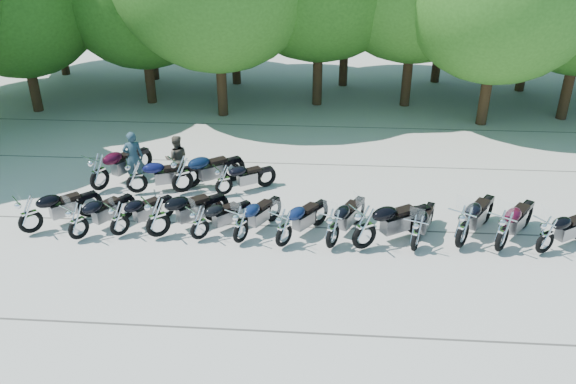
# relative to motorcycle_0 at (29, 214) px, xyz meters

# --- Properties ---
(ground) EXTENTS (90.00, 90.00, 0.00)m
(ground) POSITION_rel_motorcycle_0_xyz_m (7.03, -0.57, -0.65)
(ground) COLOR #9F9A90
(ground) RESTS_ON ground
(motorcycle_0) EXTENTS (2.16, 2.10, 1.31)m
(motorcycle_0) POSITION_rel_motorcycle_0_xyz_m (0.00, 0.00, 0.00)
(motorcycle_0) COLOR black
(motorcycle_0) RESTS_ON ground
(motorcycle_1) EXTENTS (1.74, 2.19, 1.23)m
(motorcycle_1) POSITION_rel_motorcycle_0_xyz_m (1.44, -0.22, -0.04)
(motorcycle_1) COLOR black
(motorcycle_1) RESTS_ON ground
(motorcycle_2) EXTENTS (1.80, 1.99, 1.17)m
(motorcycle_2) POSITION_rel_motorcycle_0_xyz_m (2.48, 0.05, -0.07)
(motorcycle_2) COLOR black
(motorcycle_2) RESTS_ON ground
(motorcycle_3) EXTENTS (2.39, 2.13, 1.39)m
(motorcycle_3) POSITION_rel_motorcycle_0_xyz_m (3.56, 0.03, 0.04)
(motorcycle_3) COLOR black
(motorcycle_3) RESTS_ON ground
(motorcycle_4) EXTENTS (1.87, 1.88, 1.15)m
(motorcycle_4) POSITION_rel_motorcycle_0_xyz_m (4.71, 0.00, -0.08)
(motorcycle_4) COLOR black
(motorcycle_4) RESTS_ON ground
(motorcycle_5) EXTENTS (1.61, 2.19, 1.21)m
(motorcycle_5) POSITION_rel_motorcycle_0_xyz_m (5.83, -0.08, -0.05)
(motorcycle_5) COLOR #0E1C40
(motorcycle_5) RESTS_ON ground
(motorcycle_6) EXTENTS (1.82, 2.20, 1.25)m
(motorcycle_6) POSITION_rel_motorcycle_0_xyz_m (7.00, -0.20, -0.03)
(motorcycle_6) COLOR #0E1A3E
(motorcycle_6) RESTS_ON ground
(motorcycle_7) EXTENTS (1.63, 2.37, 1.30)m
(motorcycle_7) POSITION_rel_motorcycle_0_xyz_m (8.28, -0.17, -0.01)
(motorcycle_7) COLOR black
(motorcycle_7) RESTS_ON ground
(motorcycle_8) EXTENTS (2.59, 2.03, 1.45)m
(motorcycle_8) POSITION_rel_motorcycle_0_xyz_m (9.11, -0.19, 0.07)
(motorcycle_8) COLOR black
(motorcycle_8) RESTS_ON ground
(motorcycle_9) EXTENTS (1.36, 2.17, 1.18)m
(motorcycle_9) POSITION_rel_motorcycle_0_xyz_m (10.45, -0.15, -0.06)
(motorcycle_9) COLOR black
(motorcycle_9) RESTS_ON ground
(motorcycle_10) EXTENTS (1.98, 2.47, 1.39)m
(motorcycle_10) POSITION_rel_motorcycle_0_xyz_m (11.68, 0.07, 0.04)
(motorcycle_10) COLOR black
(motorcycle_10) RESTS_ON ground
(motorcycle_11) EXTENTS (2.01, 2.37, 1.36)m
(motorcycle_11) POSITION_rel_motorcycle_0_xyz_m (12.67, -0.04, 0.03)
(motorcycle_11) COLOR #3D0819
(motorcycle_11) RESTS_ON ground
(motorcycle_12) EXTENTS (2.20, 1.75, 1.24)m
(motorcycle_12) POSITION_rel_motorcycle_0_xyz_m (13.76, -0.07, -0.04)
(motorcycle_12) COLOR black
(motorcycle_12) RESTS_ON ground
(motorcycle_13) EXTENTS (1.90, 2.61, 1.44)m
(motorcycle_13) POSITION_rel_motorcycle_0_xyz_m (0.90, 2.75, 0.07)
(motorcycle_13) COLOR #37071A
(motorcycle_13) RESTS_ON ground
(motorcycle_14) EXTENTS (2.39, 1.49, 1.30)m
(motorcycle_14) POSITION_rel_motorcycle_0_xyz_m (2.15, 2.63, -0.00)
(motorcycle_14) COLOR #0D103C
(motorcycle_14) RESTS_ON ground
(motorcycle_15) EXTENTS (2.47, 2.15, 1.43)m
(motorcycle_15) POSITION_rel_motorcycle_0_xyz_m (3.57, 2.77, 0.06)
(motorcycle_15) COLOR #0B1833
(motorcycle_15) RESTS_ON ground
(motorcycle_16) EXTENTS (2.07, 1.64, 1.16)m
(motorcycle_16) POSITION_rel_motorcycle_0_xyz_m (4.89, 2.71, -0.07)
(motorcycle_16) COLOR black
(motorcycle_16) RESTS_ON ground
(rider_0) EXTENTS (0.74, 0.60, 1.77)m
(rider_0) POSITION_rel_motorcycle_0_xyz_m (1.80, 3.54, 0.23)
(rider_0) COLOR #213945
(rider_0) RESTS_ON ground
(rider_1) EXTENTS (0.91, 0.79, 1.58)m
(rider_1) POSITION_rel_motorcycle_0_xyz_m (3.17, 3.76, 0.14)
(rider_1) COLOR brown
(rider_1) RESTS_ON ground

